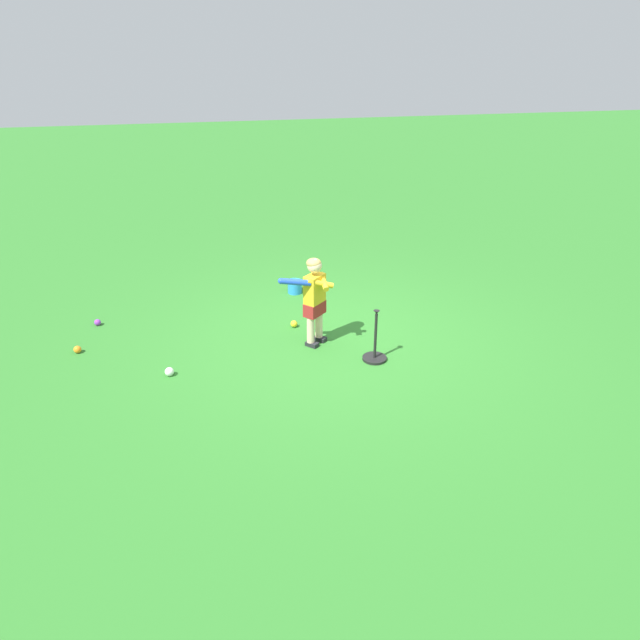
# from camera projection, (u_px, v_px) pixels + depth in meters

# --- Properties ---
(ground_plane) EXTENTS (40.00, 40.00, 0.00)m
(ground_plane) POSITION_uv_depth(u_px,v_px,m) (337.00, 339.00, 7.29)
(ground_plane) COLOR #2D7528
(child_batter) EXTENTS (0.64, 0.35, 1.08)m
(child_batter) POSITION_uv_depth(u_px,v_px,m) (314.00, 294.00, 6.90)
(child_batter) COLOR #232328
(child_batter) RESTS_ON ground
(play_ball_far_left) EXTENTS (0.09, 0.09, 0.09)m
(play_ball_far_left) POSITION_uv_depth(u_px,v_px,m) (77.00, 349.00, 6.95)
(play_ball_far_left) COLOR orange
(play_ball_far_left) RESTS_ON ground
(play_ball_by_bucket) EXTENTS (0.09, 0.09, 0.09)m
(play_ball_by_bucket) POSITION_uv_depth(u_px,v_px,m) (294.00, 324.00, 7.56)
(play_ball_by_bucket) COLOR yellow
(play_ball_by_bucket) RESTS_ON ground
(play_ball_behind_batter) EXTENTS (0.10, 0.10, 0.10)m
(play_ball_behind_batter) POSITION_uv_depth(u_px,v_px,m) (169.00, 372.00, 6.49)
(play_ball_behind_batter) COLOR white
(play_ball_behind_batter) RESTS_ON ground
(play_ball_far_right) EXTENTS (0.08, 0.08, 0.08)m
(play_ball_far_right) POSITION_uv_depth(u_px,v_px,m) (98.00, 322.00, 7.60)
(play_ball_far_right) COLOR purple
(play_ball_far_right) RESTS_ON ground
(batting_tee) EXTENTS (0.28, 0.28, 0.62)m
(batting_tee) POSITION_uv_depth(u_px,v_px,m) (375.00, 351.00, 6.78)
(batting_tee) COLOR black
(batting_tee) RESTS_ON ground
(toy_bucket) EXTENTS (0.22, 0.22, 0.19)m
(toy_bucket) POSITION_uv_depth(u_px,v_px,m) (295.00, 286.00, 8.53)
(toy_bucket) COLOR #2884DB
(toy_bucket) RESTS_ON ground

